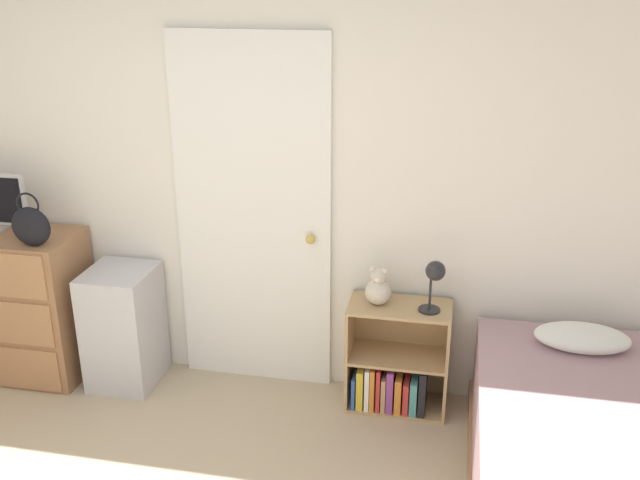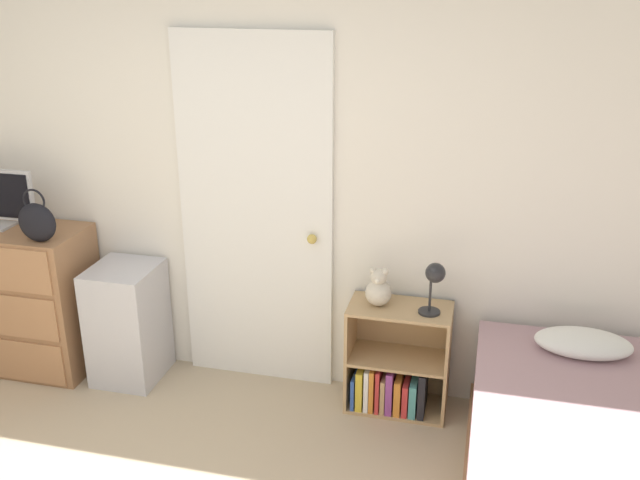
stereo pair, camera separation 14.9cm
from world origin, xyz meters
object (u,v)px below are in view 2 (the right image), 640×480
at_px(handbag, 37,222).
at_px(desk_lamp, 435,278).
at_px(dresser, 12,297).
at_px(bookshelf, 394,371).
at_px(storage_bin, 128,323).
at_px(bed, 588,478).
at_px(teddy_bear, 378,289).

xyz_separation_m(handbag, desk_lamp, (2.23, 0.17, -0.19)).
xyz_separation_m(dresser, bookshelf, (2.39, 0.08, -0.23)).
height_order(dresser, handbag, handbag).
xyz_separation_m(storage_bin, bed, (2.59, -0.70, -0.09)).
distance_m(storage_bin, teddy_bear, 1.56).
xyz_separation_m(dresser, teddy_bear, (2.29, 0.08, 0.27)).
bearing_deg(bed, dresser, 168.65).
bearing_deg(bookshelf, bed, -37.82).
height_order(storage_bin, bed, storage_bin).
distance_m(bookshelf, bed, 1.22).
bearing_deg(bookshelf, storage_bin, -178.10).
height_order(bookshelf, desk_lamp, desk_lamp).
bearing_deg(desk_lamp, bed, -42.59).
bearing_deg(dresser, handbag, -21.03).
bearing_deg(storage_bin, desk_lamp, 0.36).
bearing_deg(storage_bin, bed, -15.05).
distance_m(handbag, desk_lamp, 2.24).
xyz_separation_m(desk_lamp, bed, (0.77, -0.71, -0.57)).
relative_size(dresser, handbag, 3.17).
height_order(dresser, teddy_bear, dresser).
relative_size(dresser, storage_bin, 1.37).
relative_size(bookshelf, bed, 0.35).
relative_size(storage_bin, bed, 0.40).
xyz_separation_m(dresser, desk_lamp, (2.59, 0.03, 0.39)).
bearing_deg(handbag, storage_bin, 21.70).
bearing_deg(bookshelf, teddy_bear, 179.14).
distance_m(bookshelf, desk_lamp, 0.65).
distance_m(handbag, bed, 3.14).
height_order(dresser, bookshelf, dresser).
xyz_separation_m(handbag, teddy_bear, (1.92, 0.22, -0.30)).
bearing_deg(handbag, desk_lamp, 4.45).
xyz_separation_m(teddy_bear, desk_lamp, (0.30, -0.04, 0.12)).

